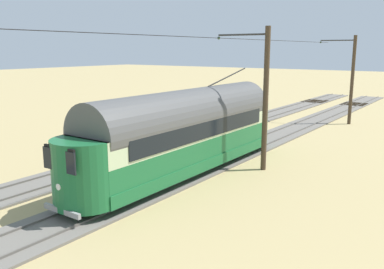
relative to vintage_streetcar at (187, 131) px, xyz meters
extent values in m
plane|color=tan|center=(2.27, -1.93, -2.25)|extent=(220.00, 220.00, 0.00)
cube|color=#666059|center=(0.00, -1.93, -2.20)|extent=(2.80, 80.00, 0.10)
cube|color=#59544C|center=(0.72, -1.93, -2.11)|extent=(0.07, 80.00, 0.08)
cube|color=#59544C|center=(-0.72, -1.93, -2.11)|extent=(0.07, 80.00, 0.08)
cube|color=#2D2316|center=(0.00, -33.93, -2.14)|extent=(2.50, 0.24, 0.08)
cube|color=#2D2316|center=(0.00, -33.28, -2.14)|extent=(2.50, 0.24, 0.08)
cube|color=#2D2316|center=(0.00, -32.63, -2.14)|extent=(2.50, 0.24, 0.08)
cube|color=#2D2316|center=(0.00, -31.98, -2.14)|extent=(2.50, 0.24, 0.08)
cube|color=#2D2316|center=(0.00, -31.33, -2.14)|extent=(2.50, 0.24, 0.08)
cube|color=#666059|center=(4.54, -1.93, -2.20)|extent=(2.80, 80.00, 0.10)
cube|color=#59544C|center=(5.26, -1.93, -2.11)|extent=(0.07, 80.00, 0.08)
cube|color=#59544C|center=(3.82, -1.93, -2.11)|extent=(0.07, 80.00, 0.08)
cube|color=#2D2316|center=(4.54, -33.93, -2.14)|extent=(2.50, 0.24, 0.08)
cube|color=#2D2316|center=(4.54, -33.28, -2.14)|extent=(2.50, 0.24, 0.08)
cube|color=#2D2316|center=(4.54, -32.63, -2.14)|extent=(2.50, 0.24, 0.08)
cube|color=#2D2316|center=(4.54, -31.98, -2.14)|extent=(2.50, 0.24, 0.08)
cube|color=#2D2316|center=(4.54, -31.33, -2.14)|extent=(2.50, 0.24, 0.08)
cube|color=#196033|center=(0.00, -0.01, -1.54)|extent=(2.65, 13.03, 0.55)
cube|color=#196033|center=(0.00, -0.01, -0.79)|extent=(2.55, 13.03, 0.95)
cube|color=#B7C699|center=(0.00, -0.01, 0.21)|extent=(2.55, 13.03, 1.05)
cylinder|color=#4C4C4C|center=(0.00, -0.01, 0.73)|extent=(2.65, 12.76, 2.65)
cylinder|color=#196033|center=(0.00, 6.46, -0.54)|extent=(2.55, 2.55, 2.55)
cylinder|color=#196033|center=(0.00, -6.47, -0.54)|extent=(2.55, 2.55, 2.55)
cube|color=black|center=(0.00, 7.59, 0.47)|extent=(1.63, 0.08, 0.36)
cube|color=black|center=(0.00, 7.63, 0.16)|extent=(1.73, 0.06, 0.80)
cube|color=black|center=(1.29, -0.01, 0.21)|extent=(0.04, 10.94, 0.80)
cube|color=black|center=(-1.29, -0.01, 0.21)|extent=(0.04, 10.94, 0.80)
cylinder|color=silver|center=(0.00, 7.72, -0.79)|extent=(0.24, 0.06, 0.24)
cube|color=gray|center=(0.00, 7.65, -1.72)|extent=(1.94, 0.12, 0.20)
cylinder|color=black|center=(0.00, -3.97, 2.46)|extent=(0.07, 4.04, 0.88)
cylinder|color=black|center=(0.72, 4.16, -1.69)|extent=(0.10, 0.76, 0.76)
cylinder|color=black|center=(-0.72, 4.16, -1.69)|extent=(0.10, 0.76, 0.76)
cylinder|color=black|center=(0.72, -4.17, -1.69)|extent=(0.10, 0.76, 0.76)
cylinder|color=black|center=(-0.72, -4.17, -1.69)|extent=(0.10, 0.76, 0.76)
cylinder|color=#423323|center=(-2.85, -19.62, 1.44)|extent=(0.28, 0.28, 7.38)
cylinder|color=#2D2D2D|center=(-1.43, -19.62, 4.73)|extent=(2.85, 0.10, 0.10)
sphere|color=#334733|center=(0.00, -19.62, 4.58)|extent=(0.16, 0.16, 0.16)
cylinder|color=#423323|center=(-2.85, -2.96, 1.44)|extent=(0.28, 0.28, 7.38)
cylinder|color=#2D2D2D|center=(-1.43, -2.96, 4.73)|extent=(2.85, 0.10, 0.10)
sphere|color=#334733|center=(0.00, -2.96, 4.58)|extent=(0.16, 0.16, 0.16)
cylinder|color=black|center=(0.00, -2.96, 4.58)|extent=(0.03, 37.33, 0.03)
cylinder|color=black|center=(-1.43, -19.62, 4.73)|extent=(2.85, 0.02, 0.02)
camera|label=1|loc=(-11.90, 16.37, 3.98)|focal=38.62mm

